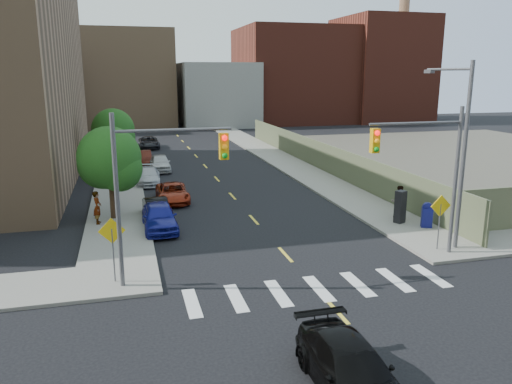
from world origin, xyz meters
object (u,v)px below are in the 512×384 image
parked_car_white (160,163)px  pedestrian_west (97,207)px  parked_car_silver (148,176)px  parked_car_grey (149,142)px  black_sedan (351,370)px  mailbox (427,215)px  parked_car_maroon (143,158)px  payphone (400,207)px  pedestrian_east (399,201)px  parked_car_black (157,210)px  parked_car_blue (159,217)px  parked_car_red (172,193)px

parked_car_white → pedestrian_west: 16.29m
parked_car_silver → parked_car_grey: parked_car_grey is taller
black_sedan → mailbox: mailbox is taller
parked_car_silver → mailbox: bearing=-44.9°
parked_car_white → parked_car_grey: (-0.23, 14.18, -0.06)m
parked_car_maroon → payphone: 26.60m
pedestrian_east → mailbox: bearing=108.9°
parked_car_black → parked_car_white: (1.30, 15.19, 0.12)m
parked_car_blue → payphone: (13.23, -2.56, 0.32)m
parked_car_maroon → pedestrian_east: bearing=-59.9°
mailbox → payphone: 1.52m
parked_car_red → parked_car_silver: (-1.30, 6.01, 0.03)m
parked_car_red → mailbox: bearing=-37.0°
parked_car_blue → parked_car_grey: bearing=87.3°
parked_car_white → mailbox: 24.61m
parked_car_grey → pedestrian_east: pedestrian_east is taller
parked_car_maroon → mailbox: (14.23, -24.20, 0.15)m
payphone → pedestrian_east: pedestrian_east is taller
parked_car_red → pedestrian_west: bearing=-135.7°
parked_car_blue → parked_car_grey: 31.45m
parked_car_grey → parked_car_blue: bearing=-93.0°
parked_car_black → black_sedan: size_ratio=0.78×
payphone → parked_car_silver: bearing=107.5°
parked_car_red → parked_car_white: (0.00, 11.15, 0.12)m
black_sedan → pedestrian_east: size_ratio=2.53×
parked_car_maroon → parked_car_blue: bearing=-91.8°
black_sedan → parked_car_black: bearing=102.1°
pedestrian_east → payphone: bearing=69.8°
parked_car_red → payphone: bearing=-35.9°
parked_car_maroon → black_sedan: (3.91, -36.46, 0.02)m
parked_car_white → payphone: (11.93, -19.81, 0.35)m
parked_car_white → payphone: payphone is taller
parked_car_black → pedestrian_west: (-3.30, -0.43, 0.47)m
parked_car_blue → parked_car_grey: (1.07, 31.43, -0.09)m
parked_car_black → parked_car_red: size_ratio=0.84×
black_sedan → mailbox: 16.03m
parked_car_white → pedestrian_east: (12.42, -18.80, 0.37)m
parked_car_maroon → pedestrian_west: size_ratio=2.19×
parked_car_red → parked_car_black: bearing=-107.7°
pedestrian_west → parked_car_maroon: bearing=-6.8°
parked_car_grey → mailbox: 37.50m
parked_car_black → payphone: bearing=-23.9°
parked_car_white → parked_car_red: bearing=-89.5°
parked_car_silver → black_sedan: 28.34m
parked_car_black → parked_car_maroon: (0.00, 18.45, 0.06)m
parked_car_red → parked_car_silver: bearing=102.3°
parked_car_white → black_sedan: bearing=-85.0°
parked_car_maroon → payphone: size_ratio=2.21×
parked_car_grey → parked_car_white: bearing=-90.1°
parked_car_black → parked_car_red: 4.25m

